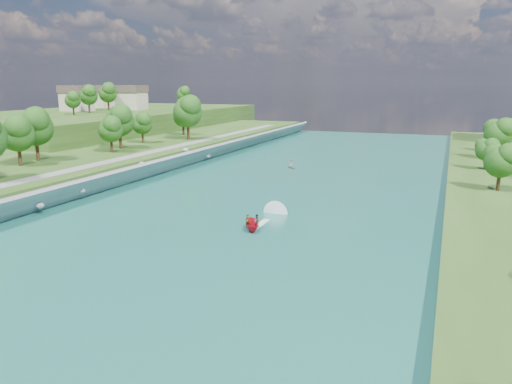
% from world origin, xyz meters
% --- Properties ---
extents(ground, '(260.00, 260.00, 0.00)m').
position_xyz_m(ground, '(0.00, 0.00, 0.00)').
color(ground, '#2D5119').
rests_on(ground, ground).
extents(river_water, '(55.00, 240.00, 0.10)m').
position_xyz_m(river_water, '(0.00, 20.00, 0.05)').
color(river_water, '#196153').
rests_on(river_water, ground).
extents(berm_west, '(45.00, 240.00, 3.50)m').
position_xyz_m(berm_west, '(-50.00, 20.00, 1.75)').
color(berm_west, '#2D5119').
rests_on(berm_west, ground).
extents(ridge_west, '(60.00, 120.00, 9.00)m').
position_xyz_m(ridge_west, '(-82.50, 95.00, 4.50)').
color(ridge_west, '#2D5119').
rests_on(ridge_west, ground).
extents(riprap_bank, '(4.58, 236.00, 4.18)m').
position_xyz_m(riprap_bank, '(-25.85, 19.36, 1.80)').
color(riprap_bank, slate).
rests_on(riprap_bank, ground).
extents(riverside_path, '(3.00, 200.00, 0.10)m').
position_xyz_m(riverside_path, '(-32.50, 20.00, 3.55)').
color(riverside_path, gray).
rests_on(riverside_path, berm_west).
extents(ridge_houses, '(29.50, 29.50, 8.40)m').
position_xyz_m(ridge_houses, '(-88.67, 100.00, 13.31)').
color(ridge_houses, beige).
rests_on(ridge_houses, ridge_west).
extents(trees_ridge, '(21.81, 54.70, 10.97)m').
position_xyz_m(trees_ridge, '(-77.47, 94.94, 13.97)').
color(trees_ridge, '#264C14').
rests_on(trees_ridge, ridge_west).
extents(motorboat, '(3.60, 18.79, 2.09)m').
position_xyz_m(motorboat, '(5.31, 9.52, 0.71)').
color(motorboat, red).
rests_on(motorboat, river_water).
extents(raft, '(3.18, 3.36, 1.71)m').
position_xyz_m(raft, '(-4.13, 54.09, 0.48)').
color(raft, gray).
rests_on(raft, river_water).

